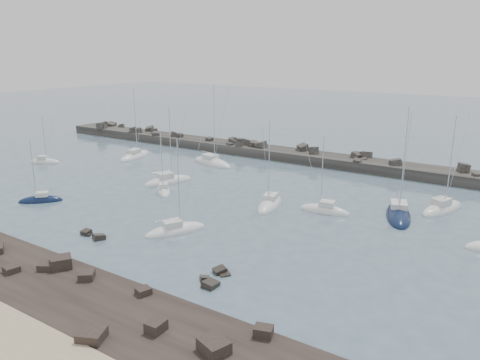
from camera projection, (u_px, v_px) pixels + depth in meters
name	position (u px, v px, depth m)	size (l,w,h in m)	color
ground	(177.00, 217.00, 60.71)	(400.00, 400.00, 0.00)	#496173
rock_shelf	(19.00, 285.00, 43.16)	(140.00, 12.00, 1.95)	black
rock_cluster_near	(95.00, 237.00, 54.09)	(3.86, 1.90, 1.33)	black
rock_cluster_far	(214.00, 279.00, 44.11)	(2.58, 4.28, 1.05)	black
breakwater	(270.00, 155.00, 95.44)	(115.00, 7.25, 4.81)	#2C2A27
sailboat_0	(44.00, 162.00, 89.86)	(6.14, 4.69, 9.77)	white
sailboat_1	(135.00, 157.00, 94.74)	(4.82, 9.92, 15.02)	white
sailboat_2	(41.00, 201.00, 66.93)	(5.61, 5.59, 9.77)	#0E1B3B
sailboat_3	(168.00, 182.00, 76.55)	(5.47, 8.86, 13.48)	white
sailboat_4	(212.00, 163.00, 89.26)	(10.81, 5.65, 16.18)	white
sailboat_5	(163.00, 191.00, 71.43)	(5.93, 5.79, 10.25)	white
sailboat_6	(270.00, 205.00, 65.07)	(4.37, 8.52, 12.97)	white
sailboat_7	(175.00, 231.00, 55.73)	(5.49, 7.91, 12.12)	white
sailboat_8	(398.00, 215.00, 60.88)	(6.05, 10.36, 15.64)	#0E1B3B
sailboat_9	(324.00, 211.00, 62.62)	(7.15, 2.89, 11.23)	white
sailboat_10	(442.00, 209.00, 63.21)	(5.49, 9.14, 13.93)	white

